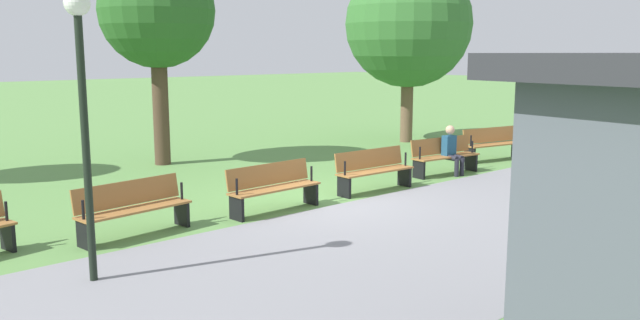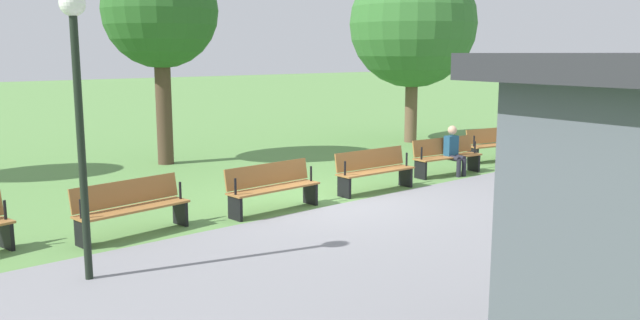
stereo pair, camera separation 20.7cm
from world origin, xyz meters
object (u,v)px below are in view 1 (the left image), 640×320
bench_1 (444,155)px  tree_0 (157,12)px  bench_0 (493,143)px  tree_2 (409,24)px  bench_2 (373,169)px  bench_4 (133,207)px  person_seated (452,149)px  bench_3 (273,186)px  lamp_post (82,80)px

bench_1 → tree_0: 8.13m
bench_0 → tree_2: (-1.03, -4.02, 3.36)m
bench_0 → bench_2: bearing=17.4°
bench_4 → person_seated: 8.16m
bench_3 → tree_2: size_ratio=0.33×
bench_3 → person_seated: 5.48m
person_seated → tree_0: size_ratio=0.22×
bench_3 → lamp_post: size_ratio=0.52×
person_seated → tree_0: (4.57, -5.98, 3.33)m
bench_3 → bench_2: bearing=177.8°
bench_0 → bench_1: size_ratio=1.01×
tree_0 → bench_1: bearing=127.6°
bench_1 → lamp_post: (9.40, 1.59, 2.13)m
bench_4 → tree_2: 13.02m
bench_4 → tree_2: tree_2 is taller
tree_2 → bench_2: bearing=36.0°
bench_3 → tree_0: bearing=-100.7°
bench_4 → lamp_post: (1.32, 1.59, 2.13)m
bench_3 → tree_0: tree_0 is taller
bench_2 → tree_2: bearing=-141.9°
tree_0 → lamp_post: bearing=56.5°
bench_3 → tree_0: (-0.91, -6.03, 3.49)m
bench_2 → bench_4: (5.38, -0.20, 0.00)m
bench_1 → bench_2: bearing=10.9°
bench_0 → bench_4: same height
bench_4 → tree_0: tree_0 is taller
tree_2 → lamp_post: 14.47m
bench_1 → bench_2: (2.69, 0.20, 0.00)m
bench_3 → lamp_post: bearing=16.9°
bench_1 → tree_0: tree_0 is taller
bench_2 → person_seated: bearing=-176.8°
tree_0 → bench_2: bearing=106.5°
bench_0 → bench_2: same height
person_seated → tree_2: (-3.61, -4.59, 3.20)m
bench_4 → tree_2: size_ratio=0.33×
person_seated → bench_3: bearing=7.0°
bench_2 → bench_3: bearing=2.2°
bench_0 → bench_1: 2.70m
bench_1 → bench_3: same height
bench_3 → tree_2: tree_2 is taller
bench_0 → bench_4: size_ratio=1.01×
bench_4 → person_seated: (-8.16, 0.16, 0.16)m
bench_4 → lamp_post: bearing=43.8°
bench_3 → bench_4: size_ratio=0.99×
bench_0 → bench_2: 5.39m
bench_2 → person_seated: (-2.78, -0.05, 0.16)m
bench_0 → bench_3: bearing=15.2°
bench_4 → lamp_post: 2.97m
bench_0 → bench_4: bearing=13.0°
lamp_post → bench_0: bearing=-170.6°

